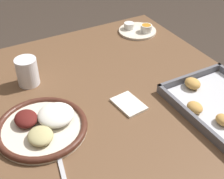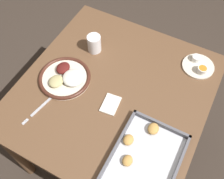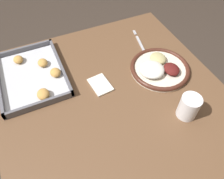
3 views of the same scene
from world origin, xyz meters
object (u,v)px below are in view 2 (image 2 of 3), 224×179
dinner_plate (65,77)px  drinking_cup (94,44)px  saucer_plate (199,66)px  napkin (111,104)px  fork (42,106)px  baking_tray (144,157)px

dinner_plate → drinking_cup: drinking_cup is taller
saucer_plate → napkin: saucer_plate is taller
saucer_plate → napkin: 0.52m
napkin → drinking_cup: bearing=-137.8°
fork → napkin: bearing=130.4°
saucer_plate → baking_tray: bearing=-5.1°
drinking_cup → baking_tray: bearing=48.6°
baking_tray → saucer_plate: bearing=174.9°
fork → baking_tray: size_ratio=0.59×
fork → baking_tray: 0.55m
fork → drinking_cup: 0.44m
drinking_cup → fork: bearing=-5.7°
drinking_cup → napkin: size_ratio=0.85×
fork → drinking_cup: (-0.44, 0.04, 0.05)m
dinner_plate → baking_tray: size_ratio=0.73×
baking_tray → napkin: size_ratio=3.21×
baking_tray → drinking_cup: bearing=-131.4°
baking_tray → napkin: (-0.17, -0.25, -0.01)m
fork → baking_tray: baking_tray is taller
drinking_cup → napkin: (0.27, 0.25, -0.05)m
saucer_plate → baking_tray: saucer_plate is taller
saucer_plate → drinking_cup: size_ratio=1.71×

